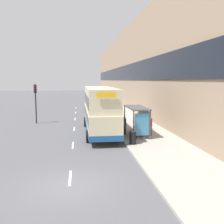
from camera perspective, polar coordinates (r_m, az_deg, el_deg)
name	(u,v)px	position (r m, az deg, el deg)	size (l,w,h in m)	color
ground_plane	(70,186)	(12.58, -9.69, -16.24)	(220.00, 220.00, 0.00)	#515156
pavement	(108,104)	(50.63, -0.81, 1.74)	(5.00, 93.00, 0.14)	#A39E93
terrace_facade	(128,70)	(51.05, 3.69, 9.59)	(3.10, 93.00, 14.05)	#9E846B
lane_mark_0	(70,178)	(13.45, -9.55, -14.62)	(0.12, 2.00, 0.01)	silver
lane_mark_1	(73,145)	(19.65, -8.94, -7.51)	(0.12, 2.00, 0.01)	silver
lane_mark_2	(74,129)	(26.01, -8.63, -3.84)	(0.12, 2.00, 0.01)	silver
lane_mark_3	(75,119)	(32.43, -8.45, -1.62)	(0.12, 2.00, 0.01)	silver
lane_mark_4	(76,113)	(38.88, -8.33, -0.13)	(0.12, 2.00, 0.01)	silver
lane_mark_5	(76,108)	(45.36, -8.24, 0.93)	(0.12, 2.00, 0.01)	silver
bus_shelter	(139,116)	(22.07, 6.25, -0.87)	(1.60, 4.20, 2.48)	#4C4C51
double_decker_bus_near	(100,109)	(23.39, -2.76, 0.64)	(2.85, 10.91, 4.30)	beige
car_0	(94,105)	(41.81, -4.02, 1.65)	(2.04, 4.21, 1.78)	black
pedestrian_at_shelter	(150,126)	(22.02, 8.73, -3.16)	(0.35, 0.35, 1.74)	#23232D
pedestrian_1	(124,125)	(22.32, 2.83, -3.01)	(0.33, 0.33, 1.69)	#23232D
pedestrian_2	(146,121)	(24.60, 7.71, -1.95)	(0.36, 0.36, 1.81)	#23232D
litter_bin	(133,137)	(19.16, 4.77, -5.78)	(0.55, 0.55, 1.05)	black
traffic_light_far_kerb	(35,97)	(29.94, -17.09, 3.31)	(0.30, 0.32, 4.55)	black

